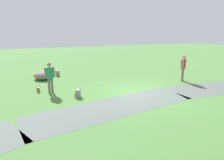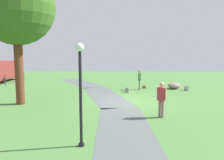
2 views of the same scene
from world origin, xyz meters
TOP-DOWN VIEW (x-y plane):
  - ground_plane at (0.00, 0.00)m, footprint 48.00×48.00m
  - footpath_segment_near at (-6.00, 0.47)m, footprint 8.05×2.45m
  - footpath_segment_mid at (1.85, 1.64)m, footprint 8.31×4.33m
  - footpath_segment_far at (9.18, 4.69)m, footprint 8.07×5.93m
  - large_shade_tree at (-1.01, 6.72)m, footprint 4.60×4.60m
  - lamp_post at (-7.14, 2.01)m, footprint 0.28×0.28m
  - lawn_boulder at (5.07, -4.39)m, footprint 1.58×1.59m
  - woman_with_handbag at (4.53, -1.25)m, footprint 0.52×0.26m
  - man_near_boulder at (-3.77, -1.38)m, footprint 0.42×0.43m
  - handbag_on_grass at (5.22, -1.74)m, footprint 0.32×0.34m
  - backpack_by_boulder at (4.04, -5.17)m, footprint 0.33×0.33m
  - spare_backpack_on_lawn at (3.21, -0.15)m, footprint 0.34×0.34m
  - frisbee_on_grass at (1.59, -2.01)m, footprint 0.23×0.23m
  - delivery_van at (10.11, 13.84)m, footprint 5.49×2.68m

SIDE VIEW (x-z plane):
  - ground_plane at x=0.00m, z-range 0.00..0.00m
  - footpath_segment_near at x=-6.00m, z-range 0.00..0.01m
  - footpath_segment_mid at x=1.85m, z-range 0.00..0.01m
  - footpath_segment_far at x=9.18m, z-range 0.00..0.01m
  - frisbee_on_grass at x=1.59m, z-range 0.00..0.02m
  - handbag_on_grass at x=5.22m, z-range -0.01..0.29m
  - backpack_by_boulder at x=4.04m, z-range -0.01..0.39m
  - spare_backpack_on_lawn at x=3.21m, z-range -0.01..0.39m
  - lawn_boulder at x=5.07m, z-range 0.00..0.55m
  - woman_with_handbag at x=4.53m, z-range 0.14..1.83m
  - man_near_boulder at x=-3.77m, z-range 0.15..1.89m
  - delivery_van at x=10.11m, z-range 0.12..2.42m
  - lamp_post at x=-7.14m, z-range 0.41..3.86m
  - large_shade_tree at x=-1.01m, z-range 1.76..9.96m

